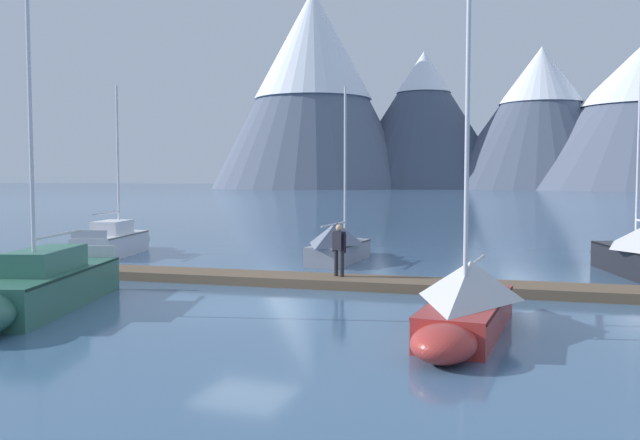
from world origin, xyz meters
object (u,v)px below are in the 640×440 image
at_px(sailboat_nearest_berth, 117,241).
at_px(sailboat_mid_dock_port, 341,243).
at_px(sailboat_second_berth, 39,287).
at_px(sailboat_mid_dock_starboard, 467,301).
at_px(person_on_dock, 339,247).

relative_size(sailboat_nearest_berth, sailboat_mid_dock_port, 1.05).
distance_m(sailboat_second_berth, sailboat_mid_dock_starboard, 10.88).
bearing_deg(person_on_dock, sailboat_nearest_berth, 157.65).
bearing_deg(sailboat_mid_dock_port, person_on_dock, -72.37).
relative_size(sailboat_mid_dock_starboard, person_on_dock, 4.55).
distance_m(sailboat_mid_dock_port, person_on_dock, 6.39).
relative_size(sailboat_nearest_berth, sailboat_second_berth, 0.90).
bearing_deg(sailboat_mid_dock_starboard, person_on_dock, 131.38).
relative_size(sailboat_nearest_berth, sailboat_mid_dock_starboard, 1.00).
bearing_deg(sailboat_mid_dock_port, sailboat_second_berth, -107.64).
bearing_deg(sailboat_mid_dock_port, sailboat_nearest_berth, -174.65).
height_order(sailboat_nearest_berth, sailboat_mid_dock_starboard, sailboat_mid_dock_starboard).
xyz_separation_m(sailboat_nearest_berth, sailboat_mid_dock_port, (10.46, 0.98, 0.17)).
relative_size(sailboat_second_berth, sailboat_mid_dock_port, 1.17).
xyz_separation_m(sailboat_mid_dock_port, sailboat_mid_dock_starboard, (6.74, -11.53, -0.04)).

